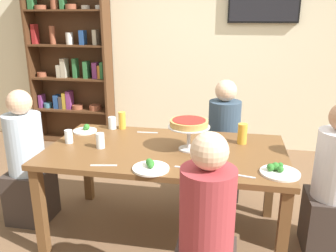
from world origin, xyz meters
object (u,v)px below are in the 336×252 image
at_px(television, 264,2).
at_px(cutlery_knife_near, 147,132).
at_px(diner_far_right, 223,148).
at_px(deep_dish_pizza_stand, 189,125).
at_px(diner_head_east, 333,191).
at_px(dining_table, 166,159).
at_px(cutlery_fork_near, 241,176).
at_px(beer_glass_amber_short, 122,120).
at_px(water_glass_clear_near, 69,136).
at_px(bookshelf, 71,61).
at_px(cutlery_knife_far, 187,168).
at_px(salad_plate_spare, 279,171).
at_px(water_glass_clear_spare, 100,141).
at_px(salad_plate_near_diner, 85,130).
at_px(salad_plate_far_diner, 151,167).
at_px(cutlery_fork_far, 104,165).
at_px(beer_glass_amber_tall, 242,134).
at_px(water_glass_clear_far, 112,123).
at_px(diner_head_west, 28,167).
at_px(diner_near_right, 206,245).

height_order(television, cutlery_knife_near, television).
distance_m(diner_far_right, deep_dish_pizza_stand, 0.90).
bearing_deg(diner_head_east, dining_table, 0.81).
xyz_separation_m(dining_table, cutlery_fork_near, (0.56, -0.38, 0.08)).
height_order(beer_glass_amber_short, cutlery_fork_near, beer_glass_amber_short).
bearing_deg(cutlery_fork_near, water_glass_clear_near, 176.68).
height_order(bookshelf, cutlery_knife_far, bookshelf).
bearing_deg(bookshelf, diner_head_east, -34.26).
bearing_deg(salad_plate_spare, water_glass_clear_spare, 170.29).
bearing_deg(cutlery_knife_far, television, 86.59).
relative_size(bookshelf, cutlery_fork_near, 12.29).
bearing_deg(cutlery_knife_near, beer_glass_amber_short, -19.91).
height_order(salad_plate_near_diner, salad_plate_far_diner, same).
xyz_separation_m(water_glass_clear_spare, cutlery_fork_far, (0.14, -0.31, -0.06)).
relative_size(bookshelf, water_glass_clear_near, 20.92).
xyz_separation_m(beer_glass_amber_tall, beer_glass_amber_short, (-1.05, 0.19, -0.00)).
distance_m(salad_plate_far_diner, salad_plate_spare, 0.82).
distance_m(diner_head_east, cutlery_knife_near, 1.51).
distance_m(cutlery_fork_near, cutlery_knife_near, 1.07).
bearing_deg(salad_plate_spare, cutlery_knife_far, -176.56).
height_order(beer_glass_amber_short, water_glass_clear_far, beer_glass_amber_short).
height_order(salad_plate_spare, cutlery_fork_near, salad_plate_spare).
height_order(diner_head_west, water_glass_clear_far, diner_head_west).
bearing_deg(cutlery_fork_far, diner_near_right, -38.30).
bearing_deg(water_glass_clear_spare, cutlery_knife_far, -19.92).
distance_m(salad_plate_spare, cutlery_knife_far, 0.58).
relative_size(diner_head_west, cutlery_knife_far, 6.39).
distance_m(bookshelf, water_glass_clear_spare, 2.44).
bearing_deg(water_glass_clear_spare, water_glass_clear_far, 98.52).
bearing_deg(salad_plate_far_diner, cutlery_knife_near, 105.52).
bearing_deg(salad_plate_near_diner, deep_dish_pizza_stand, -15.34).
xyz_separation_m(diner_head_east, salad_plate_far_diner, (-1.25, -0.40, 0.26)).
distance_m(salad_plate_spare, beer_glass_amber_tall, 0.57).
height_order(diner_head_east, salad_plate_near_diner, diner_head_east).
height_order(diner_head_west, diner_head_east, same).
bearing_deg(cutlery_fork_near, television, 96.63).
bearing_deg(dining_table, diner_far_right, 61.23).
bearing_deg(beer_glass_amber_short, diner_far_right, 21.00).
bearing_deg(water_glass_clear_far, diner_far_right, 20.04).
relative_size(water_glass_clear_near, cutlery_fork_near, 0.59).
bearing_deg(dining_table, television, 69.57).
distance_m(beer_glass_amber_short, cutlery_knife_near, 0.27).
xyz_separation_m(water_glass_clear_far, cutlery_fork_near, (1.12, -0.78, -0.05)).
bearing_deg(water_glass_clear_near, salad_plate_far_diner, -26.03).
distance_m(salad_plate_far_diner, beer_glass_amber_short, 0.92).
height_order(diner_far_right, salad_plate_near_diner, diner_far_right).
bearing_deg(bookshelf, diner_head_west, -75.50).
bearing_deg(diner_head_east, bookshelf, -34.26).
relative_size(salad_plate_far_diner, water_glass_clear_far, 2.27).
xyz_separation_m(salad_plate_far_diner, salad_plate_spare, (0.82, 0.09, 0.00)).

